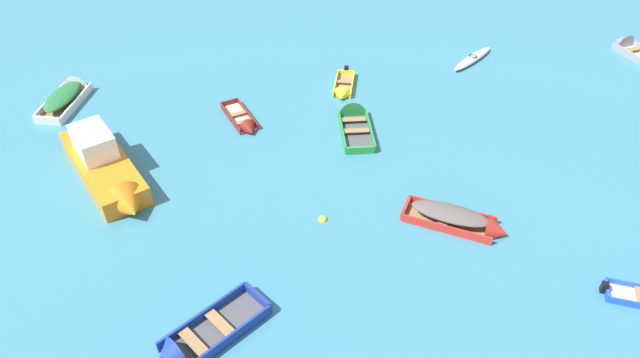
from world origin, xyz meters
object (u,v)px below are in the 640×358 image
at_px(motor_launch_orange_outer_right, 106,169).
at_px(kayak_white_outer_left, 472,59).
at_px(rowboat_red_back_row_center, 466,221).
at_px(rowboat_deep_blue_far_right, 188,348).
at_px(rowboat_green_distant_center, 353,118).
at_px(rowboat_yellow_back_row_right, 343,90).
at_px(mooring_buoy_trailing, 323,220).
at_px(rowboat_maroon_back_row_left, 245,124).
at_px(rowboat_white_center, 70,93).
at_px(rowboat_grey_midfield_left, 630,49).

xyz_separation_m(motor_launch_orange_outer_right, kayak_white_outer_left, (19.62, 7.29, -0.49)).
height_order(rowboat_red_back_row_center, rowboat_deep_blue_far_right, rowboat_deep_blue_far_right).
bearing_deg(rowboat_red_back_row_center, rowboat_green_distant_center, 107.68).
xyz_separation_m(rowboat_yellow_back_row_right, mooring_buoy_trailing, (-2.92, -9.39, -0.15)).
relative_size(rowboat_deep_blue_far_right, rowboat_maroon_back_row_left, 1.26).
bearing_deg(rowboat_white_center, rowboat_yellow_back_row_right, -8.54).
relative_size(rowboat_deep_blue_far_right, mooring_buoy_trailing, 11.52).
distance_m(rowboat_maroon_back_row_left, kayak_white_outer_left, 14.14).
bearing_deg(rowboat_maroon_back_row_left, mooring_buoy_trailing, -71.09).
bearing_deg(kayak_white_outer_left, mooring_buoy_trailing, -134.05).
height_order(rowboat_green_distant_center, rowboat_white_center, rowboat_white_center).
xyz_separation_m(rowboat_green_distant_center, kayak_white_outer_left, (8.19, 4.70, -0.00)).
bearing_deg(rowboat_green_distant_center, rowboat_grey_midfield_left, 12.97).
relative_size(rowboat_green_distant_center, kayak_white_outer_left, 1.17).
relative_size(motor_launch_orange_outer_right, rowboat_grey_midfield_left, 1.57).
relative_size(rowboat_white_center, mooring_buoy_trailing, 11.83).
height_order(rowboat_grey_midfield_left, rowboat_yellow_back_row_right, rowboat_grey_midfield_left).
bearing_deg(mooring_buoy_trailing, rowboat_grey_midfield_left, 27.61).
xyz_separation_m(motor_launch_orange_outer_right, rowboat_maroon_back_row_left, (6.14, 3.04, -0.52)).
distance_m(rowboat_green_distant_center, rowboat_grey_midfield_left, 18.31).
height_order(rowboat_white_center, rowboat_red_back_row_center, rowboat_white_center).
bearing_deg(rowboat_maroon_back_row_left, rowboat_red_back_row_center, -47.50).
height_order(rowboat_red_back_row_center, mooring_buoy_trailing, rowboat_red_back_row_center).
height_order(motor_launch_orange_outer_right, rowboat_grey_midfield_left, motor_launch_orange_outer_right).
bearing_deg(rowboat_grey_midfield_left, rowboat_yellow_back_row_right, -175.41).
height_order(rowboat_deep_blue_far_right, kayak_white_outer_left, rowboat_deep_blue_far_right).
bearing_deg(rowboat_white_center, kayak_white_outer_left, -0.27).
bearing_deg(rowboat_yellow_back_row_right, kayak_white_outer_left, 13.94).
distance_m(rowboat_maroon_back_row_left, mooring_buoy_trailing, 7.57).
bearing_deg(rowboat_white_center, rowboat_green_distant_center, -18.91).
distance_m(motor_launch_orange_outer_right, rowboat_deep_blue_far_right, 9.84).
relative_size(rowboat_white_center, rowboat_grey_midfield_left, 0.97).
bearing_deg(mooring_buoy_trailing, rowboat_yellow_back_row_right, 72.74).
distance_m(rowboat_green_distant_center, kayak_white_outer_left, 9.45).
relative_size(rowboat_grey_midfield_left, rowboat_yellow_back_row_right, 1.45).
distance_m(rowboat_grey_midfield_left, rowboat_yellow_back_row_right, 17.82).
height_order(rowboat_white_center, rowboat_deep_blue_far_right, rowboat_deep_blue_far_right).
distance_m(rowboat_grey_midfield_left, mooring_buoy_trailing, 23.33).
relative_size(rowboat_deep_blue_far_right, kayak_white_outer_left, 1.23).
bearing_deg(rowboat_red_back_row_center, kayak_white_outer_left, 66.47).
distance_m(rowboat_red_back_row_center, rowboat_deep_blue_far_right, 11.39).
bearing_deg(motor_launch_orange_outer_right, kayak_white_outer_left, 20.37).
xyz_separation_m(rowboat_white_center, rowboat_deep_blue_far_right, (5.85, -16.66, -0.12)).
xyz_separation_m(motor_launch_orange_outer_right, mooring_buoy_trailing, (8.59, -4.12, -0.66)).
bearing_deg(motor_launch_orange_outer_right, rowboat_maroon_back_row_left, 26.36).
bearing_deg(rowboat_deep_blue_far_right, rowboat_yellow_back_row_right, 60.43).
height_order(motor_launch_orange_outer_right, rowboat_yellow_back_row_right, motor_launch_orange_outer_right).
bearing_deg(rowboat_red_back_row_center, rowboat_yellow_back_row_right, 103.08).
distance_m(rowboat_green_distant_center, motor_launch_orange_outer_right, 11.73).
height_order(kayak_white_outer_left, mooring_buoy_trailing, kayak_white_outer_left).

